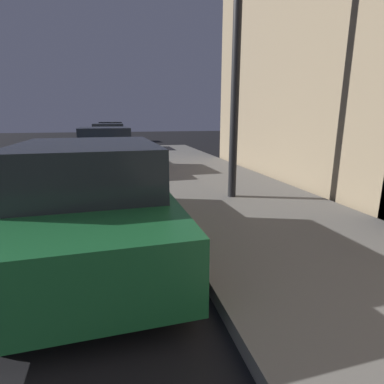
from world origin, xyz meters
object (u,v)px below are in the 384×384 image
(street_lamp, at_px, (238,4))
(car_silver, at_px, (109,137))
(car_blue, at_px, (105,151))
(car_green, at_px, (92,200))
(car_black, at_px, (110,132))

(street_lamp, bearing_deg, car_silver, 103.07)
(car_blue, bearing_deg, car_green, -90.00)
(car_green, bearing_deg, street_lamp, 33.90)
(car_green, relative_size, car_black, 0.97)
(car_black, bearing_deg, car_silver, -90.00)
(car_black, height_order, street_lamp, street_lamp)
(car_silver, relative_size, street_lamp, 0.83)
(car_green, xyz_separation_m, car_blue, (-0.00, 6.13, -0.02))
(car_green, height_order, car_silver, same)
(car_green, distance_m, street_lamp, 4.31)
(car_green, height_order, car_black, same)
(car_silver, xyz_separation_m, car_black, (0.00, 6.88, -0.01))
(car_green, xyz_separation_m, street_lamp, (2.59, 1.74, 2.98))
(street_lamp, bearing_deg, car_black, 98.17)
(car_blue, relative_size, car_silver, 0.94)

